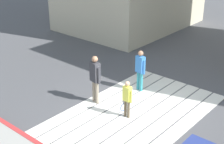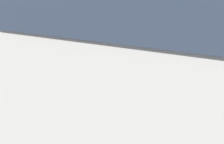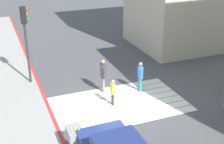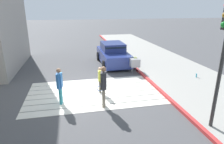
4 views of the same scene
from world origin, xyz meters
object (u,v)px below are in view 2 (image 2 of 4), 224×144
traffic_light_corner (83,16)px  pedestrian_adult_lead (135,75)px  pedestrian_adult_trailing (110,64)px  pedestrian_child_with_racket (92,77)px  tennis_ball_cart (9,85)px

traffic_light_corner → pedestrian_adult_lead: bearing=-30.3°
pedestrian_adult_lead → pedestrian_adult_trailing: (-1.79, 0.64, 0.09)m
traffic_light_corner → pedestrian_child_with_racket: traffic_light_corner is taller
pedestrian_adult_lead → pedestrian_child_with_racket: bearing=-155.8°
pedestrian_adult_lead → pedestrian_child_with_racket: 2.04m
pedestrian_adult_trailing → pedestrian_child_with_racket: bearing=-92.4°
tennis_ball_cart → pedestrian_adult_trailing: size_ratio=0.57×
pedestrian_adult_lead → pedestrian_adult_trailing: size_ratio=0.91×
traffic_light_corner → pedestrian_adult_trailing: traffic_light_corner is taller
tennis_ball_cart → pedestrian_adult_lead: pedestrian_adult_lead is taller
traffic_light_corner → pedestrian_adult_trailing: (3.34, -2.36, -2.00)m
traffic_light_corner → tennis_ball_cart: (0.68, -6.51, -2.34)m
tennis_ball_cart → pedestrian_adult_lead: (4.45, 3.51, 0.25)m
traffic_light_corner → pedestrian_child_with_racket: 5.54m
pedestrian_adult_lead → pedestrian_adult_trailing: pedestrian_adult_trailing is taller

